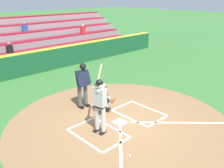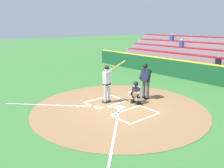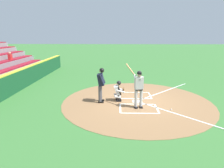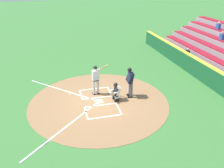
# 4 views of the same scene
# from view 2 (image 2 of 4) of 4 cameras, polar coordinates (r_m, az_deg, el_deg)

# --- Properties ---
(ground_plane) EXTENTS (120.00, 120.00, 0.00)m
(ground_plane) POSITION_cam_2_polar(r_m,az_deg,el_deg) (10.56, 1.85, -6.00)
(ground_plane) COLOR #387033
(dirt_circle) EXTENTS (8.00, 8.00, 0.01)m
(dirt_circle) POSITION_cam_2_polar(r_m,az_deg,el_deg) (10.56, 1.85, -5.97)
(dirt_circle) COLOR olive
(dirt_circle) RESTS_ON ground
(home_plate_and_chalk) EXTENTS (7.93, 4.91, 0.01)m
(home_plate_and_chalk) POSITION_cam_2_polar(r_m,az_deg,el_deg) (10.03, -1.95, -7.04)
(home_plate_and_chalk) COLOR white
(home_plate_and_chalk) RESTS_ON dirt_circle
(batter) EXTENTS (0.86, 0.85, 2.13)m
(batter) POSITION_cam_2_polar(r_m,az_deg,el_deg) (10.92, -1.21, 0.75)
(batter) COLOR #BCBCBC
(batter) RESTS_ON ground
(catcher) EXTENTS (0.62, 0.61, 1.13)m
(catcher) POSITION_cam_2_polar(r_m,az_deg,el_deg) (10.95, 6.11, -2.05)
(catcher) COLOR black
(catcher) RESTS_ON ground
(plate_umpire) EXTENTS (0.59, 0.43, 1.86)m
(plate_umpire) POSITION_cam_2_polar(r_m,az_deg,el_deg) (11.65, 8.50, 1.36)
(plate_umpire) COLOR #4C4C51
(plate_umpire) RESTS_ON ground
(baseball) EXTENTS (0.07, 0.07, 0.07)m
(baseball) POSITION_cam_2_polar(r_m,az_deg,el_deg) (10.60, -8.89, -5.87)
(baseball) COLOR white
(baseball) RESTS_ON ground
(backstop_wall) EXTENTS (22.00, 0.36, 1.31)m
(backstop_wall) POSITION_cam_2_polar(r_m,az_deg,el_deg) (16.18, 22.23, 2.60)
(backstop_wall) COLOR #19512D
(backstop_wall) RESTS_ON ground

